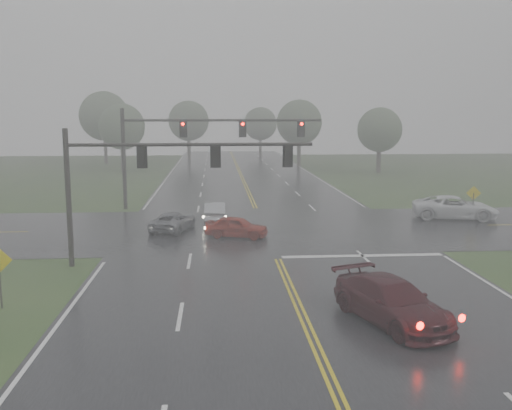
{
  "coord_description": "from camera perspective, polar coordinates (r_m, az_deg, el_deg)",
  "views": [
    {
      "loc": [
        -3.16,
        -14.16,
        7.36
      ],
      "look_at": [
        -0.98,
        16.0,
        2.53
      ],
      "focal_mm": 40.0,
      "sensor_mm": 36.0,
      "label": 1
    }
  ],
  "objects": [
    {
      "name": "car_grey",
      "position": [
        36.78,
        -8.27,
        -2.56
      ],
      "size": [
        3.1,
        4.64,
        1.18
      ],
      "primitive_type": "imported",
      "rotation": [
        0.0,
        0.0,
        2.85
      ],
      "color": "#5C5E64",
      "rests_on": "ground"
    },
    {
      "name": "ground",
      "position": [
        16.27,
        7.9,
        -17.9
      ],
      "size": [
        180.0,
        180.0,
        0.0
      ],
      "primitive_type": "plane",
      "color": "#253F1B",
      "rests_on": "ground"
    },
    {
      "name": "tree_n_mid",
      "position": [
        93.48,
        -6.76,
        8.35
      ],
      "size": [
        6.5,
        6.5,
        9.54
      ],
      "color": "#342922",
      "rests_on": "ground"
    },
    {
      "name": "sedan_silver",
      "position": [
        39.61,
        -4.08,
        -1.65
      ],
      "size": [
        1.51,
        4.1,
        1.34
      ],
      "primitive_type": "imported",
      "rotation": [
        0.0,
        0.0,
        3.12
      ],
      "color": "#9D9FA4",
      "rests_on": "ground"
    },
    {
      "name": "sign_diamond_east",
      "position": [
        42.67,
        20.92,
        0.75
      ],
      "size": [
        0.98,
        0.29,
        2.4
      ],
      "rotation": [
        0.0,
        0.0,
        -0.26
      ],
      "color": "black",
      "rests_on": "ground"
    },
    {
      "name": "tree_n_far",
      "position": [
        101.84,
        0.44,
        8.12
      ],
      "size": [
        5.87,
        5.87,
        8.62
      ],
      "color": "#342922",
      "rests_on": "ground"
    },
    {
      "name": "sedan_red",
      "position": [
        34.42,
        -1.93,
        -3.27
      ],
      "size": [
        4.04,
        2.55,
        1.28
      ],
      "primitive_type": "imported",
      "rotation": [
        0.0,
        0.0,
        1.27
      ],
      "color": "maroon",
      "rests_on": "ground"
    },
    {
      "name": "tree_nw_b",
      "position": [
        88.32,
        -14.94,
        8.59
      ],
      "size": [
        7.31,
        7.31,
        10.74
      ],
      "color": "#342922",
      "rests_on": "ground"
    },
    {
      "name": "tree_e_near",
      "position": [
        73.96,
        12.26,
        7.35
      ],
      "size": [
        5.6,
        5.6,
        8.22
      ],
      "color": "#342922",
      "rests_on": "ground"
    },
    {
      "name": "pickup_white",
      "position": [
        42.85,
        19.22,
        -1.32
      ],
      "size": [
        6.3,
        3.99,
        1.62
      ],
      "primitive_type": "imported",
      "rotation": [
        0.0,
        0.0,
        1.33
      ],
      "color": "silver",
      "rests_on": "ground"
    },
    {
      "name": "tree_ne_a",
      "position": [
        81.57,
        4.34,
        8.23
      ],
      "size": [
        6.41,
        6.41,
        9.41
      ],
      "color": "#342922",
      "rests_on": "ground"
    },
    {
      "name": "signal_gantry_near",
      "position": [
        27.98,
        -11.09,
        3.46
      ],
      "size": [
        11.92,
        0.29,
        6.7
      ],
      "color": "black",
      "rests_on": "ground"
    },
    {
      "name": "main_road",
      "position": [
        35.09,
        1.12,
        -3.03
      ],
      "size": [
        18.0,
        160.0,
        0.02
      ],
      "primitive_type": "cube",
      "color": "black",
      "rests_on": "ground"
    },
    {
      "name": "stop_bar",
      "position": [
        30.47,
        10.59,
        -5.05
      ],
      "size": [
        8.5,
        0.5,
        0.01
      ],
      "primitive_type": "cube",
      "color": "silver",
      "rests_on": "ground"
    },
    {
      "name": "signal_gantry_far",
      "position": [
        44.87,
        -6.92,
        6.69
      ],
      "size": [
        15.54,
        0.4,
        7.82
      ],
      "color": "black",
      "rests_on": "ground"
    },
    {
      "name": "tree_nw_a",
      "position": [
        76.23,
        -13.26,
        7.62
      ],
      "size": [
        5.95,
        5.95,
        8.73
      ],
      "color": "#342922",
      "rests_on": "ground"
    },
    {
      "name": "cross_street",
      "position": [
        37.04,
        0.84,
        -2.38
      ],
      "size": [
        120.0,
        14.0,
        0.02
      ],
      "primitive_type": "cube",
      "color": "black",
      "rests_on": "ground"
    },
    {
      "name": "sedan_maroon",
      "position": [
        21.31,
        13.34,
        -11.38
      ],
      "size": [
        3.82,
        5.74,
        1.54
      ],
      "primitive_type": "imported",
      "rotation": [
        0.0,
        0.0,
        0.34
      ],
      "color": "black",
      "rests_on": "ground"
    }
  ]
}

